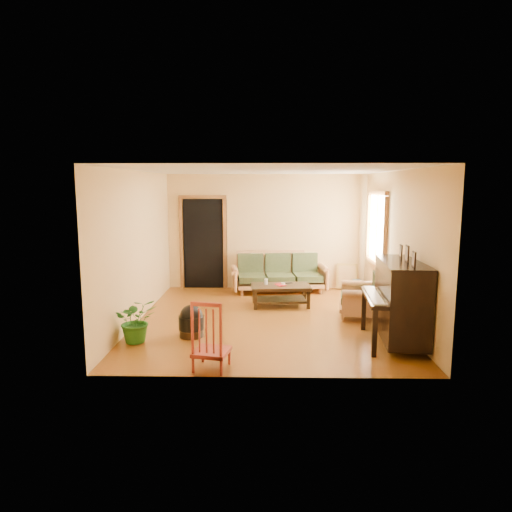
{
  "coord_description": "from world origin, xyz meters",
  "views": [
    {
      "loc": [
        -0.02,
        -7.84,
        2.35
      ],
      "look_at": [
        -0.19,
        0.2,
        1.1
      ],
      "focal_mm": 32.0,
      "sensor_mm": 36.0,
      "label": 1
    }
  ],
  "objects_px": {
    "coffee_table": "(281,296)",
    "potted_plant": "(136,320)",
    "piano": "(401,303)",
    "ceramic_crock": "(357,285)",
    "sofa": "(279,272)",
    "footstool": "(191,325)",
    "armchair": "(360,293)",
    "red_chair": "(211,334)"
  },
  "relations": [
    {
      "from": "coffee_table",
      "to": "armchair",
      "type": "height_order",
      "value": "armchair"
    },
    {
      "from": "coffee_table",
      "to": "potted_plant",
      "type": "xyz_separation_m",
      "value": [
        -2.24,
        -2.13,
        0.13
      ]
    },
    {
      "from": "armchair",
      "to": "red_chair",
      "type": "relative_size",
      "value": 0.94
    },
    {
      "from": "armchair",
      "to": "piano",
      "type": "xyz_separation_m",
      "value": [
        0.31,
        -1.4,
        0.19
      ]
    },
    {
      "from": "armchair",
      "to": "piano",
      "type": "relative_size",
      "value": 0.61
    },
    {
      "from": "sofa",
      "to": "footstool",
      "type": "distance_m",
      "value": 3.41
    },
    {
      "from": "coffee_table",
      "to": "ceramic_crock",
      "type": "xyz_separation_m",
      "value": [
        1.76,
        1.36,
        -0.08
      ]
    },
    {
      "from": "piano",
      "to": "red_chair",
      "type": "bearing_deg",
      "value": -154.35
    },
    {
      "from": "sofa",
      "to": "footstool",
      "type": "height_order",
      "value": "sofa"
    },
    {
      "from": "ceramic_crock",
      "to": "potted_plant",
      "type": "bearing_deg",
      "value": -138.88
    },
    {
      "from": "footstool",
      "to": "potted_plant",
      "type": "distance_m",
      "value": 0.84
    },
    {
      "from": "footstool",
      "to": "ceramic_crock",
      "type": "relative_size",
      "value": 1.58
    },
    {
      "from": "footstool",
      "to": "ceramic_crock",
      "type": "xyz_separation_m",
      "value": [
        3.21,
        3.23,
        -0.06
      ]
    },
    {
      "from": "coffee_table",
      "to": "footstool",
      "type": "relative_size",
      "value": 2.89
    },
    {
      "from": "armchair",
      "to": "potted_plant",
      "type": "bearing_deg",
      "value": -149.9
    },
    {
      "from": "coffee_table",
      "to": "footstool",
      "type": "bearing_deg",
      "value": -127.91
    },
    {
      "from": "coffee_table",
      "to": "red_chair",
      "type": "relative_size",
      "value": 1.24
    },
    {
      "from": "piano",
      "to": "ceramic_crock",
      "type": "distance_m",
      "value": 3.5
    },
    {
      "from": "red_chair",
      "to": "footstool",
      "type": "bearing_deg",
      "value": 121.87
    },
    {
      "from": "footstool",
      "to": "coffee_table",
      "type": "bearing_deg",
      "value": 52.09
    },
    {
      "from": "sofa",
      "to": "piano",
      "type": "distance_m",
      "value": 3.73
    },
    {
      "from": "armchair",
      "to": "potted_plant",
      "type": "distance_m",
      "value": 3.92
    },
    {
      "from": "red_chair",
      "to": "coffee_table",
      "type": "bearing_deg",
      "value": 84.03
    },
    {
      "from": "red_chair",
      "to": "ceramic_crock",
      "type": "relative_size",
      "value": 3.68
    },
    {
      "from": "coffee_table",
      "to": "footstool",
      "type": "height_order",
      "value": "coffee_table"
    },
    {
      "from": "armchair",
      "to": "footstool",
      "type": "height_order",
      "value": "armchair"
    },
    {
      "from": "coffee_table",
      "to": "armchair",
      "type": "relative_size",
      "value": 1.32
    },
    {
      "from": "sofa",
      "to": "piano",
      "type": "relative_size",
      "value": 1.47
    },
    {
      "from": "sofa",
      "to": "potted_plant",
      "type": "height_order",
      "value": "sofa"
    },
    {
      "from": "armchair",
      "to": "red_chair",
      "type": "bearing_deg",
      "value": -125.95
    },
    {
      "from": "sofa",
      "to": "red_chair",
      "type": "height_order",
      "value": "red_chair"
    },
    {
      "from": "red_chair",
      "to": "piano",
      "type": "bearing_deg",
      "value": 32.17
    },
    {
      "from": "piano",
      "to": "red_chair",
      "type": "distance_m",
      "value": 2.9
    },
    {
      "from": "coffee_table",
      "to": "ceramic_crock",
      "type": "bearing_deg",
      "value": 37.66
    },
    {
      "from": "footstool",
      "to": "potted_plant",
      "type": "relative_size",
      "value": 0.58
    },
    {
      "from": "armchair",
      "to": "piano",
      "type": "distance_m",
      "value": 1.45
    },
    {
      "from": "sofa",
      "to": "armchair",
      "type": "distance_m",
      "value": 2.37
    },
    {
      "from": "piano",
      "to": "ceramic_crock",
      "type": "height_order",
      "value": "piano"
    },
    {
      "from": "footstool",
      "to": "ceramic_crock",
      "type": "bearing_deg",
      "value": 45.11
    },
    {
      "from": "piano",
      "to": "armchair",
      "type": "bearing_deg",
      "value": 107.74
    },
    {
      "from": "sofa",
      "to": "ceramic_crock",
      "type": "bearing_deg",
      "value": -1.7
    },
    {
      "from": "armchair",
      "to": "footstool",
      "type": "relative_size",
      "value": 2.18
    }
  ]
}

